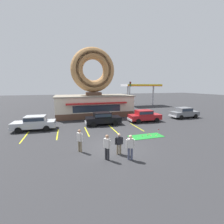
{
  "coord_description": "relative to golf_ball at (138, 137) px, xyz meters",
  "views": [
    {
      "loc": [
        -3.54,
        -10.76,
        4.88
      ],
      "look_at": [
        1.35,
        5.0,
        2.0
      ],
      "focal_mm": 24.0,
      "sensor_mm": 36.0,
      "label": 1
    }
  ],
  "objects": [
    {
      "name": "pedestrian_clipboard_woman",
      "position": [
        -5.55,
        -1.48,
        0.91
      ],
      "size": [
        0.42,
        0.5,
        1.73
      ],
      "color": "#7F7056",
      "rests_on": "ground"
    },
    {
      "name": "car_red",
      "position": [
        3.89,
        5.74,
        0.82
      ],
      "size": [
        4.61,
        2.09,
        1.6
      ],
      "color": "maroon",
      "rests_on": "ground"
    },
    {
      "name": "parking_stripe_mid_left",
      "position": [
        -4.38,
        3.47,
        -0.05
      ],
      "size": [
        0.12,
        3.6,
        0.01
      ],
      "primitive_type": "cube",
      "color": "yellow",
      "rests_on": "ground"
    },
    {
      "name": "golf_ball",
      "position": [
        0.0,
        0.0,
        0.0
      ],
      "size": [
        0.04,
        0.04,
        0.04
      ],
      "primitive_type": "sphere",
      "color": "white",
      "rests_on": "putting_mat"
    },
    {
      "name": "car_black",
      "position": [
        -2.01,
        5.78,
        0.82
      ],
      "size": [
        4.61,
        2.08,
        1.6
      ],
      "color": "black",
      "rests_on": "ground"
    },
    {
      "name": "mini_donut_near_left",
      "position": [
        0.6,
        0.21,
        -0.0
      ],
      "size": [
        0.13,
        0.13,
        0.04
      ],
      "primitive_type": "torus",
      "color": "brown",
      "rests_on": "putting_mat"
    },
    {
      "name": "car_grey",
      "position": [
        11.02,
        6.17,
        0.82
      ],
      "size": [
        4.6,
        2.07,
        1.6
      ],
      "color": "slate",
      "rests_on": "ground"
    },
    {
      "name": "car_silver",
      "position": [
        -9.83,
        5.74,
        0.82
      ],
      "size": [
        4.63,
        2.13,
        1.6
      ],
      "color": "#B2B5BA",
      "rests_on": "ground"
    },
    {
      "name": "donut_shop_building",
      "position": [
        -1.94,
        12.41,
        3.69
      ],
      "size": [
        12.3,
        6.75,
        10.96
      ],
      "color": "brown",
      "rests_on": "ground"
    },
    {
      "name": "putting_mat",
      "position": [
        0.92,
        0.1,
        -0.04
      ],
      "size": [
        3.39,
        1.35,
        0.03
      ],
      "primitive_type": "cube",
      "color": "#1E842D",
      "rests_on": "ground"
    },
    {
      "name": "parking_stripe_left",
      "position": [
        -7.38,
        3.47,
        -0.05
      ],
      "size": [
        0.12,
        3.6,
        0.01
      ],
      "primitive_type": "cube",
      "color": "yellow",
      "rests_on": "ground"
    },
    {
      "name": "mini_donut_mid_centre",
      "position": [
        -0.52,
        0.12,
        -0.0
      ],
      "size": [
        0.13,
        0.13,
        0.04
      ],
      "primitive_type": "torus",
      "color": "#E5C666",
      "rests_on": "putting_mat"
    },
    {
      "name": "ground_plane",
      "position": [
        -2.86,
        -1.53,
        -0.05
      ],
      "size": [
        160.0,
        160.0,
        0.0
      ],
      "primitive_type": "plane",
      "color": "#2D2D30"
    },
    {
      "name": "mini_donut_far_centre",
      "position": [
        1.35,
        0.5,
        -0.0
      ],
      "size": [
        0.13,
        0.13,
        0.04
      ],
      "primitive_type": "torus",
      "color": "#D8667F",
      "rests_on": "putting_mat"
    },
    {
      "name": "mini_donut_mid_left",
      "position": [
        2.0,
        -0.03,
        -0.0
      ],
      "size": [
        0.13,
        0.13,
        0.04
      ],
      "primitive_type": "torus",
      "color": "#E5C666",
      "rests_on": "putting_mat"
    },
    {
      "name": "mini_donut_near_right",
      "position": [
        1.24,
        0.32,
        -0.0
      ],
      "size": [
        0.13,
        0.13,
        0.04
      ],
      "primitive_type": "torus",
      "color": "brown",
      "rests_on": "putting_mat"
    },
    {
      "name": "putting_flag_pin",
      "position": [
        2.41,
        0.24,
        0.39
      ],
      "size": [
        0.13,
        0.01,
        0.55
      ],
      "color": "silver",
      "rests_on": "putting_mat"
    },
    {
      "name": "mini_donut_mid_right",
      "position": [
        -0.62,
        0.55,
        -0.0
      ],
      "size": [
        0.13,
        0.13,
        0.04
      ],
      "primitive_type": "torus",
      "color": "#E5C666",
      "rests_on": "putting_mat"
    },
    {
      "name": "traffic_light_pole",
      "position": [
        6.17,
        15.94,
        3.66
      ],
      "size": [
        0.28,
        0.47,
        5.8
      ],
      "color": "#595B60",
      "rests_on": "ground"
    },
    {
      "name": "parking_stripe_centre",
      "position": [
        -1.38,
        3.47,
        -0.05
      ],
      "size": [
        0.12,
        3.6,
        0.01
      ],
      "primitive_type": "cube",
      "color": "yellow",
      "rests_on": "ground"
    },
    {
      "name": "mini_donut_far_right",
      "position": [
        1.44,
        0.07,
        -0.0
      ],
      "size": [
        0.13,
        0.13,
        0.04
      ],
      "primitive_type": "torus",
      "color": "#D8667F",
      "rests_on": "putting_mat"
    },
    {
      "name": "mini_donut_far_left",
      "position": [
        1.55,
        0.54,
        -0.0
      ],
      "size": [
        0.13,
        0.13,
        0.04
      ],
      "primitive_type": "torus",
      "color": "#D17F47",
      "rests_on": "putting_mat"
    },
    {
      "name": "gas_station_canopy",
      "position": [
        11.44,
        21.12,
        4.81
      ],
      "size": [
        9.0,
        4.46,
        5.3
      ],
      "color": "silver",
      "rests_on": "ground"
    },
    {
      "name": "trash_bin",
      "position": [
        4.66,
        9.92,
        0.45
      ],
      "size": [
        0.57,
        0.57,
        0.97
      ],
      "color": "#51565B",
      "rests_on": "ground"
    },
    {
      "name": "parking_stripe_far_left",
      "position": [
        -10.38,
        3.47,
        -0.05
      ],
      "size": [
        0.12,
        3.6,
        0.01
      ],
      "primitive_type": "cube",
      "color": "yellow",
      "rests_on": "ground"
    },
    {
      "name": "pedestrian_blue_sweater_man",
      "position": [
        -2.91,
        -2.74,
        0.8
      ],
      "size": [
        0.59,
        0.27,
        1.56
      ],
      "color": "#7F7056",
      "rests_on": "ground"
    },
    {
      "name": "parking_stripe_mid_right",
      "position": [
        1.62,
        3.47,
        -0.05
      ],
      "size": [
        0.12,
        3.6,
        0.01
      ],
      "primitive_type": "cube",
      "color": "yellow",
      "rests_on": "ground"
    },
    {
      "name": "pedestrian_hooded_kid",
      "position": [
        -2.47,
        -3.73,
        0.91
      ],
      "size": [
        0.55,
        0.38,
        1.72
      ],
      "color": "#474C66",
      "rests_on": "ground"
    },
    {
      "name": "pedestrian_leather_jacket_man",
      "position": [
        -3.95,
        -3.3,
        0.93
      ],
      "size": [
        0.42,
        0.5,
        1.75
      ],
      "color": "#232328",
      "rests_on": "ground"
    }
  ]
}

